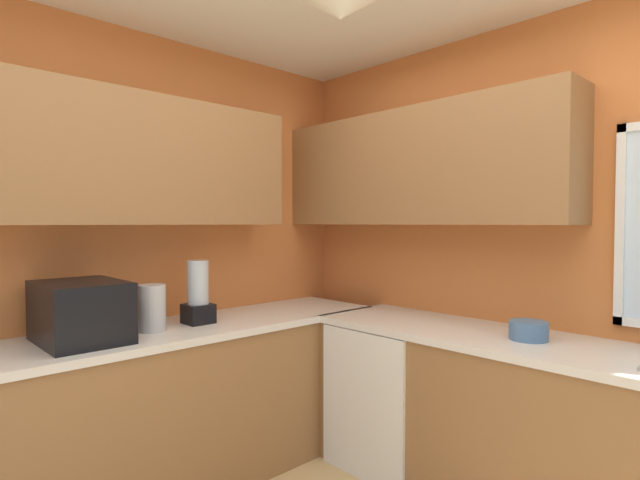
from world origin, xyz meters
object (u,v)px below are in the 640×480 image
bowl (529,331)px  blender_appliance (198,295)px  microwave (81,312)px  kettle (152,308)px  dishwasher (393,393)px

bowl → blender_appliance: size_ratio=0.51×
microwave → kettle: (0.02, 0.35, -0.02)m
dishwasher → microwave: 1.81m
dishwasher → kettle: bearing=-117.6°
microwave → bowl: 2.18m
microwave → kettle: microwave is taller
kettle → blender_appliance: size_ratio=0.69×
dishwasher → blender_appliance: bearing=-124.9°
microwave → kettle: 0.35m
kettle → blender_appliance: bearing=94.1°
bowl → blender_appliance: 1.77m
dishwasher → blender_appliance: 1.31m
dishwasher → bowl: size_ratio=4.60×
dishwasher → microwave: size_ratio=1.76×
blender_appliance → bowl: bearing=33.6°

